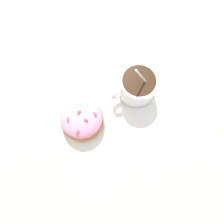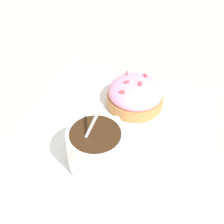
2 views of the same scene
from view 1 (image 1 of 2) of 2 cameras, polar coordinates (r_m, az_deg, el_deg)
The scene contains 4 objects.
ground_plane at distance 0.48m, azimuth 0.04°, elevation 1.00°, with size 3.00×3.00×0.00m, color #C6B793.
paper_napkin at distance 0.47m, azimuth 0.04°, elevation 1.05°, with size 0.29×0.27×0.00m.
coffee_cup at distance 0.46m, azimuth 6.73°, elevation 6.65°, with size 0.10×0.08×0.10m.
frosted_pastry at distance 0.45m, azimuth -7.91°, elevation -1.67°, with size 0.09×0.09×0.05m.
Camera 1 is at (0.08, 0.11, 0.46)m, focal length 35.00 mm.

